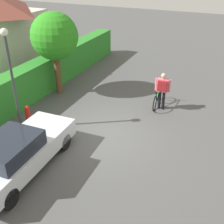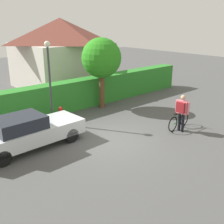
{
  "view_description": "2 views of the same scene",
  "coord_description": "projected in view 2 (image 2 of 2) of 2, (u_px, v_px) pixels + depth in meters",
  "views": [
    {
      "loc": [
        -8.36,
        -4.1,
        6.17
      ],
      "look_at": [
        0.54,
        -0.13,
        0.8
      ],
      "focal_mm": 45.28,
      "sensor_mm": 36.0,
      "label": 1
    },
    {
      "loc": [
        -7.15,
        -8.16,
        4.95
      ],
      "look_at": [
        0.22,
        0.13,
        1.18
      ],
      "focal_mm": 43.83,
      "sensor_mm": 36.0,
      "label": 2
    }
  ],
  "objects": [
    {
      "name": "street_lamp",
      "position": [
        49.0,
        72.0,
        12.83
      ],
      "size": [
        0.28,
        0.28,
        4.03
      ],
      "color": "#38383D",
      "rests_on": "ground"
    },
    {
      "name": "hedge_row",
      "position": [
        54.0,
        99.0,
        14.9
      ],
      "size": [
        20.05,
        0.9,
        1.67
      ],
      "primitive_type": "cube",
      "color": "#2B7E28",
      "rests_on": "ground"
    },
    {
      "name": "house_distant",
      "position": [
        61.0,
        52.0,
        20.68
      ],
      "size": [
        6.39,
        6.06,
        5.07
      ],
      "color": "beige",
      "rests_on": "ground"
    },
    {
      "name": "tree_kerbside",
      "position": [
        101.0,
        58.0,
        15.33
      ],
      "size": [
        2.25,
        2.25,
        4.03
      ],
      "color": "brown",
      "rests_on": "ground"
    },
    {
      "name": "parked_car_near",
      "position": [
        28.0,
        131.0,
        10.87
      ],
      "size": [
        4.38,
        1.75,
        1.41
      ],
      "color": "silver",
      "rests_on": "ground"
    },
    {
      "name": "fire_hydrant",
      "position": [
        61.0,
        114.0,
        13.78
      ],
      "size": [
        0.2,
        0.2,
        0.81
      ],
      "color": "red",
      "rests_on": "ground"
    },
    {
      "name": "ground_plane",
      "position": [
        110.0,
        140.0,
        11.87
      ],
      "size": [
        60.0,
        60.0,
        0.0
      ],
      "primitive_type": "plane",
      "color": "#4B4B4B"
    },
    {
      "name": "bicycle",
      "position": [
        179.0,
        121.0,
        12.95
      ],
      "size": [
        1.74,
        0.5,
        0.94
      ],
      "color": "black",
      "rests_on": "ground"
    },
    {
      "name": "person_rider",
      "position": [
        182.0,
        110.0,
        12.42
      ],
      "size": [
        0.37,
        0.69,
        1.74
      ],
      "color": "black",
      "rests_on": "ground"
    }
  ]
}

